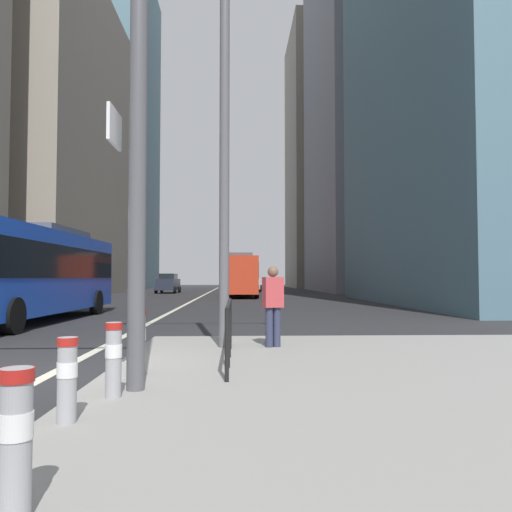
{
  "coord_description": "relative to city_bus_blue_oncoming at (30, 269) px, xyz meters",
  "views": [
    {
      "loc": [
        2.94,
        -7.97,
        1.52
      ],
      "look_at": [
        4.38,
        30.8,
        3.2
      ],
      "focal_mm": 35.35,
      "sensor_mm": 36.0,
      "label": 1
    }
  ],
  "objects": [
    {
      "name": "ground_plane",
      "position": [
        4.2,
        10.39,
        -1.84
      ],
      "size": [
        160.0,
        160.0,
        0.0
      ],
      "primitive_type": "plane",
      "color": "#28282B"
    },
    {
      "name": "median_island",
      "position": [
        9.7,
        -10.61,
        -1.76
      ],
      "size": [
        9.0,
        10.0,
        0.15
      ],
      "primitive_type": "cube",
      "color": "gray",
      "rests_on": "ground"
    },
    {
      "name": "lane_centre_line",
      "position": [
        4.2,
        20.39,
        -1.83
      ],
      "size": [
        0.2,
        80.0,
        0.01
      ],
      "primitive_type": "cube",
      "color": "beige",
      "rests_on": "ground"
    },
    {
      "name": "office_tower_left_mid",
      "position": [
        -11.8,
        27.7,
        12.19
      ],
      "size": [
        13.67,
        22.86,
        28.06
      ],
      "primitive_type": "cube",
      "color": "gray",
      "rests_on": "ground"
    },
    {
      "name": "office_tower_left_far",
      "position": [
        -11.8,
        52.17,
        20.33
      ],
      "size": [
        13.23,
        20.48,
        44.33
      ],
      "primitive_type": "cube",
      "color": "slate",
      "rests_on": "ground"
    },
    {
      "name": "office_tower_right_mid",
      "position": [
        21.2,
        38.98,
        24.51
      ],
      "size": [
        10.06,
        21.69,
        52.7
      ],
      "primitive_type": "cube",
      "color": "gray",
      "rests_on": "ground"
    },
    {
      "name": "office_tower_right_far",
      "position": [
        21.2,
        60.98,
        18.41
      ],
      "size": [
        11.51,
        17.18,
        40.49
      ],
      "primitive_type": "cube",
      "color": "gray",
      "rests_on": "ground"
    },
    {
      "name": "city_bus_blue_oncoming",
      "position": [
        0.0,
        0.0,
        0.0
      ],
      "size": [
        2.88,
        11.69,
        3.4
      ],
      "color": "blue",
      "rests_on": "ground"
    },
    {
      "name": "city_bus_red_receding",
      "position": [
        7.41,
        23.49,
        0.0
      ],
      "size": [
        2.72,
        11.73,
        3.4
      ],
      "color": "red",
      "rests_on": "ground"
    },
    {
      "name": "city_bus_red_distant",
      "position": [
        7.96,
        47.19,
        -0.0
      ],
      "size": [
        2.74,
        10.96,
        3.4
      ],
      "color": "red",
      "rests_on": "ground"
    },
    {
      "name": "car_oncoming_mid",
      "position": [
        0.27,
        32.89,
        -0.85
      ],
      "size": [
        2.16,
        4.48,
        1.94
      ],
      "color": "#232838",
      "rests_on": "ground"
    },
    {
      "name": "car_receding_near",
      "position": [
        8.53,
        36.55,
        -0.85
      ],
      "size": [
        2.19,
        4.09,
        1.94
      ],
      "color": "silver",
      "rests_on": "ground"
    },
    {
      "name": "street_lamp_post",
      "position": [
        6.88,
        -7.52,
        3.45
      ],
      "size": [
        5.5,
        0.32,
        8.0
      ],
      "color": "#56565B",
      "rests_on": "median_island"
    },
    {
      "name": "bollard_front",
      "position": [
        5.88,
        -14.61,
        -1.21
      ],
      "size": [
        0.2,
        0.2,
        0.86
      ],
      "color": "#99999E",
      "rests_on": "median_island"
    },
    {
      "name": "bollard_left",
      "position": [
        5.52,
        -12.68,
        -1.24
      ],
      "size": [
        0.2,
        0.2,
        0.81
      ],
      "color": "#99999E",
      "rests_on": "median_island"
    },
    {
      "name": "bollard_right",
      "position": [
        5.72,
        -11.67,
        -1.21
      ],
      "size": [
        0.2,
        0.2,
        0.86
      ],
      "color": "#99999E",
      "rests_on": "median_island"
    },
    {
      "name": "bollard_back",
      "position": [
        5.73,
        -10.23,
        -1.18
      ],
      "size": [
        0.2,
        0.2,
        0.9
      ],
      "color": "#99999E",
      "rests_on": "median_island"
    },
    {
      "name": "pedestrian_railing",
      "position": [
        7.0,
        -9.31,
        -1.0
      ],
      "size": [
        0.06,
        3.15,
        0.98
      ],
      "color": "black",
      "rests_on": "median_island"
    },
    {
      "name": "pedestrian_waiting",
      "position": [
        7.86,
        -7.52,
        -0.8
      ],
      "size": [
        0.43,
        0.33,
        1.6
      ],
      "color": "#2D334C",
      "rests_on": "median_island"
    }
  ]
}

